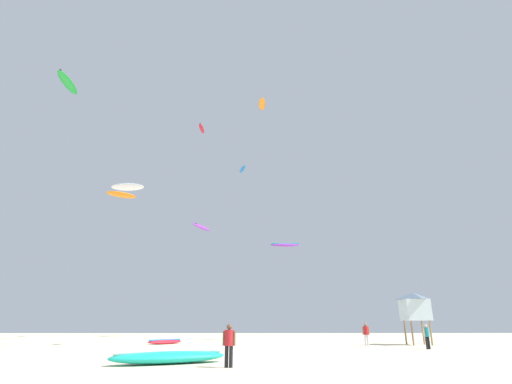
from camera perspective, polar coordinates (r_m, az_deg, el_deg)
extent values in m
cylinder|color=black|center=(17.14, -3.74, -23.20)|extent=(0.16, 0.16, 0.83)
cylinder|color=black|center=(17.19, -4.40, -23.17)|extent=(0.16, 0.16, 0.83)
cylinder|color=#B21E23|center=(17.12, -4.01, -20.76)|extent=(0.38, 0.38, 0.62)
cylinder|color=brown|center=(17.06, -3.25, -20.87)|extent=(0.11, 0.11, 0.57)
cylinder|color=brown|center=(17.19, -4.77, -20.82)|extent=(0.11, 0.11, 0.57)
sphere|color=brown|center=(17.11, -3.98, -19.33)|extent=(0.22, 0.22, 0.22)
cylinder|color=silver|center=(33.35, 16.28, -20.38)|extent=(0.16, 0.16, 0.84)
cylinder|color=silver|center=(33.31, 15.94, -20.41)|extent=(0.16, 0.16, 0.84)
cylinder|color=#B21E23|center=(33.31, 15.99, -19.14)|extent=(0.39, 0.39, 0.63)
cylinder|color=#936B4C|center=(33.36, 16.39, -19.15)|extent=(0.11, 0.11, 0.58)
cylinder|color=#936B4C|center=(33.26, 15.59, -19.22)|extent=(0.11, 0.11, 0.58)
sphere|color=#936B4C|center=(33.30, 15.92, -18.39)|extent=(0.23, 0.23, 0.23)
cylinder|color=black|center=(30.80, 24.00, -19.79)|extent=(0.15, 0.15, 0.80)
cylinder|color=black|center=(30.93, 24.27, -19.75)|extent=(0.15, 0.15, 0.80)
cylinder|color=teal|center=(30.85, 23.95, -18.48)|extent=(0.37, 0.37, 0.60)
cylinder|color=beige|center=(30.70, 23.65, -18.56)|extent=(0.11, 0.11, 0.55)
cylinder|color=beige|center=(31.00, 24.26, -18.48)|extent=(0.11, 0.11, 0.55)
sphere|color=beige|center=(30.84, 23.85, -17.71)|extent=(0.22, 0.22, 0.22)
ellipsoid|color=red|center=(35.99, -13.38, -20.82)|extent=(2.99, 3.08, 0.42)
cylinder|color=blue|center=(35.98, -13.36, -20.58)|extent=(2.22, 2.32, 0.15)
ellipsoid|color=#19B29E|center=(19.01, -12.80, -22.76)|extent=(5.34, 3.50, 0.60)
cylinder|color=white|center=(18.99, -12.74, -22.06)|extent=(4.44, 2.19, 0.23)
cylinder|color=#8C704C|center=(37.32, 23.54, -18.56)|extent=(0.14, 0.14, 1.90)
cylinder|color=#8C704C|center=(35.95, 24.51, -18.49)|extent=(0.14, 0.14, 1.90)
cylinder|color=#8C704C|center=(36.77, 21.28, -18.85)|extent=(0.14, 0.14, 1.90)
cylinder|color=#8C704C|center=(35.37, 22.19, -18.79)|extent=(0.14, 0.14, 1.90)
cube|color=silver|center=(36.35, 22.51, -15.86)|extent=(2.00, 2.00, 1.70)
pyramid|color=slate|center=(36.40, 22.29, -14.10)|extent=(2.30, 2.30, 0.55)
ellipsoid|color=green|center=(43.17, -26.16, 14.33)|extent=(1.38, 4.04, 0.51)
cylinder|color=#2D2D33|center=(43.26, -26.13, 14.53)|extent=(0.39, 3.67, 0.18)
ellipsoid|color=purple|center=(43.25, 4.34, -7.83)|extent=(3.28, 1.03, 0.67)
cylinder|color=#19B29E|center=(43.27, 4.33, -7.64)|extent=(3.01, 0.20, 0.14)
ellipsoid|color=blue|center=(55.42, -2.02, 3.42)|extent=(1.31, 2.83, 0.62)
ellipsoid|color=red|center=(55.88, -8.08, 9.32)|extent=(0.82, 2.83, 0.70)
cylinder|color=#19B29E|center=(55.94, -8.08, 9.43)|extent=(0.13, 2.60, 0.12)
ellipsoid|color=orange|center=(35.98, -19.34, -0.39)|extent=(2.60, 2.04, 0.52)
ellipsoid|color=purple|center=(55.27, -8.09, -5.16)|extent=(2.93, 4.36, 1.05)
ellipsoid|color=white|center=(49.39, -18.52, 0.71)|extent=(4.08, 1.30, 0.94)
ellipsoid|color=orange|center=(36.48, 0.89, 12.92)|extent=(0.65, 2.15, 0.23)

